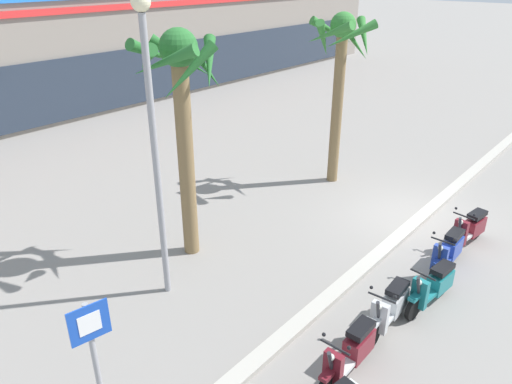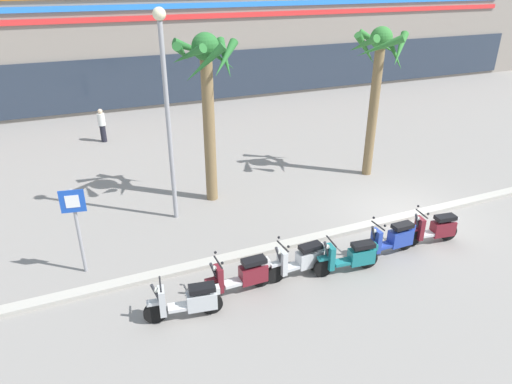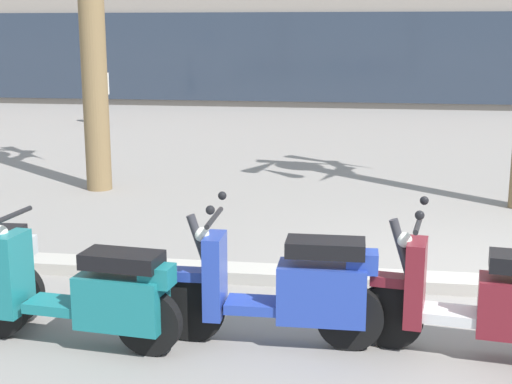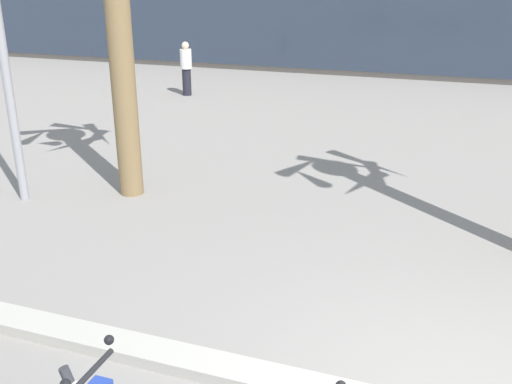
# 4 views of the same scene
# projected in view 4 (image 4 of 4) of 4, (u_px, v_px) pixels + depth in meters

# --- Properties ---
(pedestrian_strolling_near_curb) EXTENTS (0.34, 0.34, 1.57)m
(pedestrian_strolling_near_curb) POSITION_uv_depth(u_px,v_px,m) (186.00, 68.00, 17.19)
(pedestrian_strolling_near_curb) COLOR black
(pedestrian_strolling_near_curb) RESTS_ON ground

